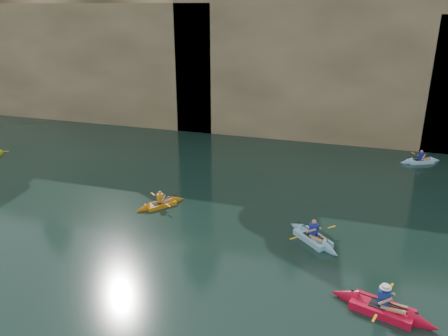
% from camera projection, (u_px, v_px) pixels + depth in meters
% --- Properties ---
extents(ground, '(160.00, 160.00, 0.00)m').
position_uv_depth(ground, '(200.00, 312.00, 15.10)').
color(ground, black).
rests_on(ground, ground).
extents(cliff, '(70.00, 16.00, 12.00)m').
position_uv_depth(cliff, '(314.00, 52.00, 39.82)').
color(cliff, tan).
rests_on(cliff, ground).
extents(cliff_slab_west, '(26.00, 2.40, 10.56)m').
position_uv_depth(cliff_slab_west, '(78.00, 61.00, 39.09)').
color(cliff_slab_west, tan).
rests_on(cliff_slab_west, ground).
extents(cliff_slab_center, '(24.00, 2.40, 11.40)m').
position_uv_depth(cliff_slab_center, '(329.00, 66.00, 32.75)').
color(cliff_slab_center, tan).
rests_on(cliff_slab_center, ground).
extents(sea_cave_west, '(4.50, 1.00, 4.00)m').
position_uv_depth(sea_cave_west, '(97.00, 100.00, 39.09)').
color(sea_cave_west, black).
rests_on(sea_cave_west, ground).
extents(sea_cave_center, '(3.50, 1.00, 3.20)m').
position_uv_depth(sea_cave_center, '(248.00, 116.00, 35.29)').
color(sea_cave_center, black).
rests_on(sea_cave_center, ground).
extents(sea_cave_east, '(5.00, 1.00, 4.50)m').
position_uv_depth(sea_cave_east, '(438.00, 121.00, 31.11)').
color(sea_cave_east, black).
rests_on(sea_cave_east, ground).
extents(main_kayaker, '(3.78, 2.41, 1.38)m').
position_uv_depth(main_kayaker, '(382.00, 308.00, 15.01)').
color(main_kayaker, red).
rests_on(main_kayaker, ground).
extents(kayaker_orange, '(2.25, 2.66, 1.08)m').
position_uv_depth(kayaker_orange, '(161.00, 204.00, 23.04)').
color(kayaker_orange, orange).
rests_on(kayaker_orange, ground).
extents(kayaker_ltblue_near, '(2.92, 2.87, 1.31)m').
position_uv_depth(kayaker_ltblue_near, '(313.00, 238.00, 19.62)').
color(kayaker_ltblue_near, '#85C8DF').
rests_on(kayaker_ltblue_near, ground).
extents(kayaker_ltblue_mid, '(2.90, 2.00, 1.11)m').
position_uv_depth(kayaker_ltblue_mid, '(420.00, 161.00, 29.43)').
color(kayaker_ltblue_mid, '#95D0FA').
rests_on(kayaker_ltblue_mid, ground).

